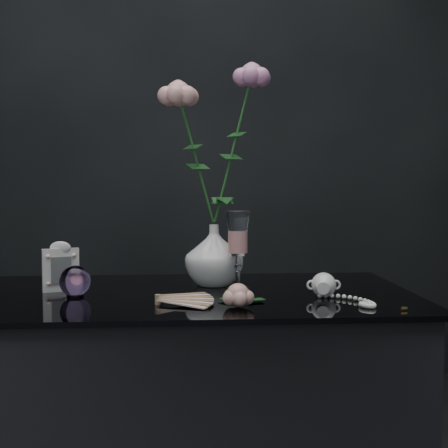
{
  "coord_description": "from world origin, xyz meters",
  "views": [
    {
      "loc": [
        -0.02,
        -1.41,
        1.03
      ],
      "look_at": [
        0.08,
        0.08,
        0.92
      ],
      "focal_mm": 50.0,
      "sensor_mm": 36.0,
      "label": 1
    }
  ],
  "objects_px": {
    "vase": "(214,255)",
    "paperweight": "(75,281)",
    "wine_glass": "(238,251)",
    "picture_frame": "(61,266)",
    "loose_rose": "(238,295)",
    "pearl_jar": "(324,284)"
  },
  "relations": [
    {
      "from": "vase",
      "to": "loose_rose",
      "type": "distance_m",
      "value": 0.28
    },
    {
      "from": "wine_glass",
      "to": "picture_frame",
      "type": "distance_m",
      "value": 0.42
    },
    {
      "from": "loose_rose",
      "to": "vase",
      "type": "bearing_deg",
      "value": 107.87
    },
    {
      "from": "vase",
      "to": "picture_frame",
      "type": "xyz_separation_m",
      "value": [
        -0.37,
        -0.06,
        -0.02
      ]
    },
    {
      "from": "loose_rose",
      "to": "pearl_jar",
      "type": "bearing_deg",
      "value": 37.62
    },
    {
      "from": "paperweight",
      "to": "pearl_jar",
      "type": "distance_m",
      "value": 0.57
    },
    {
      "from": "pearl_jar",
      "to": "wine_glass",
      "type": "bearing_deg",
      "value": 154.66
    },
    {
      "from": "wine_glass",
      "to": "paperweight",
      "type": "xyz_separation_m",
      "value": [
        -0.38,
        -0.06,
        -0.06
      ]
    },
    {
      "from": "vase",
      "to": "paperweight",
      "type": "xyz_separation_m",
      "value": [
        -0.32,
        -0.13,
        -0.04
      ]
    },
    {
      "from": "picture_frame",
      "to": "loose_rose",
      "type": "distance_m",
      "value": 0.46
    },
    {
      "from": "vase",
      "to": "picture_frame",
      "type": "distance_m",
      "value": 0.37
    },
    {
      "from": "wine_glass",
      "to": "loose_rose",
      "type": "xyz_separation_m",
      "value": [
        -0.02,
        -0.2,
        -0.07
      ]
    },
    {
      "from": "loose_rose",
      "to": "pearl_jar",
      "type": "xyz_separation_m",
      "value": [
        0.21,
        0.11,
        0.0
      ]
    },
    {
      "from": "wine_glass",
      "to": "picture_frame",
      "type": "xyz_separation_m",
      "value": [
        -0.42,
        0.01,
        -0.04
      ]
    },
    {
      "from": "picture_frame",
      "to": "paperweight",
      "type": "distance_m",
      "value": 0.09
    },
    {
      "from": "paperweight",
      "to": "pearl_jar",
      "type": "xyz_separation_m",
      "value": [
        0.57,
        -0.04,
        -0.01
      ]
    },
    {
      "from": "wine_glass",
      "to": "picture_frame",
      "type": "relative_size",
      "value": 1.59
    },
    {
      "from": "vase",
      "to": "paperweight",
      "type": "bearing_deg",
      "value": -158.23
    },
    {
      "from": "vase",
      "to": "paperweight",
      "type": "height_order",
      "value": "vase"
    },
    {
      "from": "wine_glass",
      "to": "pearl_jar",
      "type": "bearing_deg",
      "value": -27.21
    },
    {
      "from": "paperweight",
      "to": "pearl_jar",
      "type": "height_order",
      "value": "paperweight"
    },
    {
      "from": "paperweight",
      "to": "wine_glass",
      "type": "bearing_deg",
      "value": 8.76
    }
  ]
}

